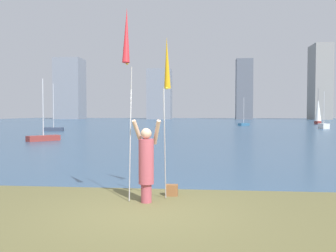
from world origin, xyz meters
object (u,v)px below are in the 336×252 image
(kite_flag_right, at_px, (167,67))
(bag, at_px, (172,190))
(sailboat_0, at_px, (43,137))
(sailboat_7, at_px, (244,124))
(sailboat_4, at_px, (54,128))
(sailboat_6, at_px, (324,126))
(kite_flag_left, at_px, (127,41))
(person, at_px, (146,162))
(sailboat_2, at_px, (318,112))

(kite_flag_right, relative_size, bag, 12.67)
(sailboat_0, height_order, sailboat_7, sailboat_0)
(bag, bearing_deg, sailboat_4, 117.94)
(kite_flag_right, distance_m, sailboat_6, 40.29)
(kite_flag_left, relative_size, kite_flag_right, 1.13)
(kite_flag_right, bearing_deg, person, -120.07)
(bag, height_order, sailboat_2, sailboat_2)
(sailboat_0, height_order, sailboat_2, sailboat_2)
(sailboat_0, xyz_separation_m, sailboat_4, (-4.74, 12.82, 0.03))
(sailboat_0, relative_size, sailboat_4, 0.85)
(sailboat_4, bearing_deg, kite_flag_right, -62.24)
(sailboat_2, bearing_deg, kite_flag_left, -110.87)
(person, relative_size, sailboat_2, 0.31)
(person, height_order, bag, person)
(sailboat_0, bearing_deg, sailboat_2, 51.41)
(kite_flag_right, height_order, sailboat_6, sailboat_6)
(kite_flag_right, height_order, bag, kite_flag_right)
(kite_flag_left, relative_size, sailboat_2, 0.71)
(kite_flag_left, distance_m, bag, 3.59)
(sailboat_7, bearing_deg, kite_flag_right, -98.53)
(sailboat_6, distance_m, sailboat_7, 12.72)
(kite_flag_left, relative_size, sailboat_6, 0.92)
(person, xyz_separation_m, sailboat_6, (15.94, 37.74, -0.54))
(sailboat_7, bearing_deg, sailboat_4, -140.48)
(kite_flag_left, height_order, sailboat_0, sailboat_0)
(kite_flag_right, relative_size, sailboat_6, 0.82)
(kite_flag_right, height_order, sailboat_4, sailboat_4)
(sailboat_4, height_order, sailboat_6, sailboat_4)
(sailboat_2, distance_m, sailboat_7, 14.63)
(sailboat_0, xyz_separation_m, sailboat_2, (30.03, 37.63, 1.78))
(person, bearing_deg, sailboat_7, 97.08)
(kite_flag_right, relative_size, sailboat_7, 0.89)
(kite_flag_left, bearing_deg, person, 24.81)
(person, distance_m, sailboat_2, 57.55)
(bag, height_order, sailboat_7, sailboat_7)
(bag, distance_m, sailboat_2, 56.76)
(person, bearing_deg, bag, 69.68)
(bag, xyz_separation_m, sailboat_4, (-15.05, 28.38, 0.15))
(kite_flag_left, bearing_deg, kite_flag_right, 47.59)
(kite_flag_right, bearing_deg, bag, 3.83)
(person, bearing_deg, sailboat_6, 83.06)
(sailboat_2, bearing_deg, sailboat_4, -144.49)
(person, xyz_separation_m, sailboat_4, (-14.55, 29.06, -0.61))
(bag, height_order, sailboat_6, sailboat_6)
(sailboat_7, bearing_deg, sailboat_2, 27.65)
(kite_flag_left, xyz_separation_m, sailboat_2, (20.61, 54.05, -1.47))
(sailboat_0, distance_m, sailboat_2, 48.18)
(sailboat_7, bearing_deg, sailboat_6, -47.57)
(kite_flag_right, bearing_deg, sailboat_6, 67.24)
(sailboat_4, distance_m, sailboat_7, 28.40)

